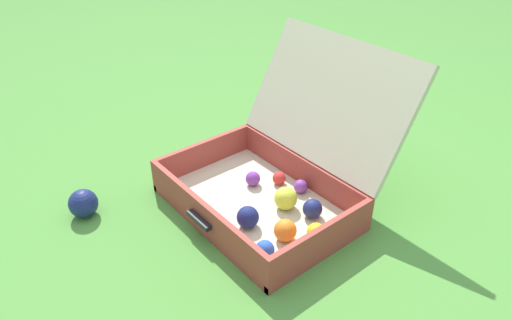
# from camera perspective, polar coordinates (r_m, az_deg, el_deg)

# --- Properties ---
(ground_plane) EXTENTS (16.00, 16.00, 0.00)m
(ground_plane) POSITION_cam_1_polar(r_m,az_deg,el_deg) (1.63, 1.34, -5.99)
(ground_plane) COLOR #4C8C38
(open_suitcase) EXTENTS (0.63, 0.67, 0.51)m
(open_suitcase) POSITION_cam_1_polar(r_m,az_deg,el_deg) (1.61, 2.84, -1.57)
(open_suitcase) COLOR beige
(open_suitcase) RESTS_ON ground
(stray_ball_on_grass) EXTENTS (0.10, 0.10, 0.10)m
(stray_ball_on_grass) POSITION_cam_1_polar(r_m,az_deg,el_deg) (1.68, -19.98, -4.90)
(stray_ball_on_grass) COLOR navy
(stray_ball_on_grass) RESTS_ON ground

